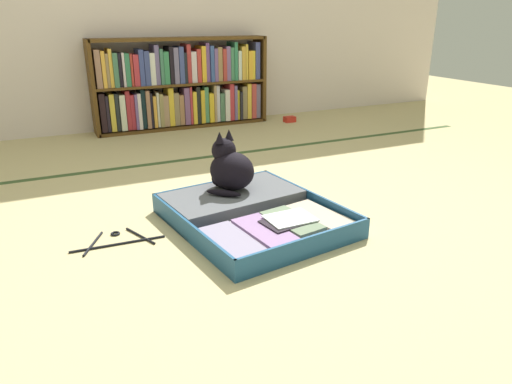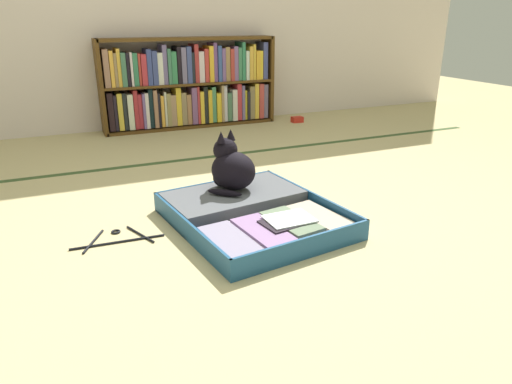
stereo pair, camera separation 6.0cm
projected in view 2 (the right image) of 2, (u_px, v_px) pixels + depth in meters
name	position (u px, v px, depth m)	size (l,w,h in m)	color
ground_plane	(273.00, 238.00, 2.02)	(10.00, 10.00, 0.00)	tan
tatami_border	(190.00, 159.00, 3.14)	(4.80, 0.05, 0.00)	#374F27
bookshelf	(190.00, 86.00, 3.95)	(1.49, 0.22, 0.74)	#523514
open_suitcase	(249.00, 213.00, 2.18)	(0.78, 0.88, 0.09)	navy
black_cat	(231.00, 168.00, 2.30)	(0.29, 0.30, 0.29)	black
clothes_hanger	(117.00, 238.00, 2.01)	(0.39, 0.21, 0.01)	black
small_red_pouch	(297.00, 119.00, 4.22)	(0.10, 0.07, 0.05)	red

